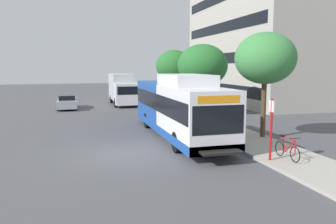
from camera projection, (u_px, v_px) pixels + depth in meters
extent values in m
plane|color=#4C4C51|center=(106.00, 126.00, 23.59)|extent=(120.00, 120.00, 0.00)
cube|color=#A8A399|center=(211.00, 125.00, 23.52)|extent=(3.00, 56.00, 0.14)
cube|color=white|center=(195.00, 115.00, 17.04)|extent=(2.54, 5.80, 2.73)
cube|color=#19479E|center=(165.00, 103.00, 22.58)|extent=(2.54, 5.80, 2.73)
cube|color=#19479E|center=(178.00, 127.00, 19.96)|extent=(2.57, 11.60, 0.44)
cube|color=black|center=(178.00, 102.00, 19.76)|extent=(2.58, 11.25, 0.96)
cube|color=black|center=(218.00, 120.00, 14.29)|extent=(2.34, 0.10, 1.24)
cube|color=orange|center=(219.00, 99.00, 14.16)|extent=(1.90, 0.08, 0.32)
cube|color=white|center=(186.00, 80.00, 18.20)|extent=(2.16, 4.06, 0.60)
cube|color=black|center=(221.00, 152.00, 14.09)|extent=(1.78, 0.60, 0.10)
cylinder|color=black|center=(177.00, 142.00, 16.23)|extent=(0.30, 1.00, 1.00)
cylinder|color=black|center=(221.00, 139.00, 16.83)|extent=(0.30, 1.00, 1.00)
cylinder|color=black|center=(147.00, 120.00, 22.71)|extent=(0.30, 1.00, 1.00)
cylinder|color=black|center=(180.00, 119.00, 23.31)|extent=(0.30, 1.00, 1.00)
cylinder|color=red|center=(271.00, 130.00, 14.29)|extent=(0.10, 0.10, 2.60)
cube|color=white|center=(272.00, 106.00, 14.15)|extent=(0.04, 0.36, 0.48)
torus|color=black|center=(295.00, 155.00, 14.06)|extent=(0.04, 0.66, 0.66)
torus|color=black|center=(280.00, 148.00, 15.11)|extent=(0.04, 0.66, 0.66)
cylinder|color=#B2191E|center=(290.00, 146.00, 14.36)|extent=(0.05, 0.64, 0.64)
cylinder|color=#B2191E|center=(284.00, 144.00, 14.79)|extent=(0.05, 0.34, 0.62)
cylinder|color=#B2191E|center=(288.00, 139.00, 14.46)|extent=(0.05, 0.90, 0.05)
cylinder|color=#B2191E|center=(283.00, 150.00, 14.90)|extent=(0.05, 0.45, 0.08)
cylinder|color=#B2191E|center=(295.00, 146.00, 14.04)|extent=(0.05, 0.10, 0.67)
cylinder|color=black|center=(295.00, 138.00, 14.02)|extent=(0.52, 0.03, 0.03)
cube|color=black|center=(282.00, 136.00, 14.89)|extent=(0.12, 0.24, 0.06)
cylinder|color=#4C3823|center=(263.00, 109.00, 19.06)|extent=(0.28, 0.28, 3.13)
ellipsoid|color=#3D8442|center=(265.00, 58.00, 18.69)|extent=(3.34, 3.34, 2.84)
cylinder|color=#4C3823|center=(202.00, 99.00, 28.08)|extent=(0.28, 0.28, 2.47)
ellipsoid|color=#286B2D|center=(203.00, 66.00, 27.71)|extent=(4.07, 4.07, 3.46)
cylinder|color=#4C3823|center=(174.00, 92.00, 34.93)|extent=(0.28, 0.28, 2.61)
ellipsoid|color=#286B2D|center=(174.00, 66.00, 34.57)|extent=(3.71, 3.71, 3.15)
cube|color=#93999E|center=(67.00, 103.00, 32.85)|extent=(1.80, 4.50, 0.70)
cube|color=black|center=(67.00, 98.00, 32.88)|extent=(1.48, 2.34, 0.56)
cylinder|color=black|center=(58.00, 107.00, 31.38)|extent=(0.20, 0.64, 0.64)
cylinder|color=black|center=(76.00, 107.00, 31.80)|extent=(0.20, 0.64, 0.64)
cylinder|color=black|center=(59.00, 104.00, 33.96)|extent=(0.20, 0.64, 0.64)
cylinder|color=black|center=(76.00, 104.00, 34.38)|extent=(0.20, 0.64, 0.64)
cube|color=silver|center=(127.00, 94.00, 33.80)|extent=(2.30, 2.00, 2.10)
cube|color=#B2B7BC|center=(122.00, 86.00, 37.07)|extent=(2.30, 5.00, 2.70)
cube|color=black|center=(128.00, 91.00, 32.82)|extent=(2.07, 0.08, 0.80)
cylinder|color=black|center=(116.00, 103.00, 34.07)|extent=(0.26, 0.92, 0.92)
cylinder|color=black|center=(136.00, 102.00, 34.61)|extent=(0.26, 0.92, 0.92)
cylinder|color=black|center=(111.00, 99.00, 38.02)|extent=(0.26, 0.92, 0.92)
cylinder|color=black|center=(130.00, 98.00, 38.57)|extent=(0.26, 0.92, 0.92)
cube|color=black|center=(264.00, 87.00, 39.77)|extent=(11.48, 18.99, 1.10)
cube|color=black|center=(266.00, 59.00, 39.33)|extent=(11.48, 18.99, 1.10)
cube|color=black|center=(267.00, 30.00, 38.89)|extent=(11.48, 18.99, 1.10)
cube|color=black|center=(268.00, 0.00, 38.45)|extent=(11.48, 18.99, 1.10)
cylinder|color=#B7B7BC|center=(238.00, 73.00, 55.46)|extent=(1.10, 1.10, 5.89)
cylinder|color=#B7B7BC|center=(239.00, 36.00, 54.68)|extent=(0.91, 0.91, 5.89)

